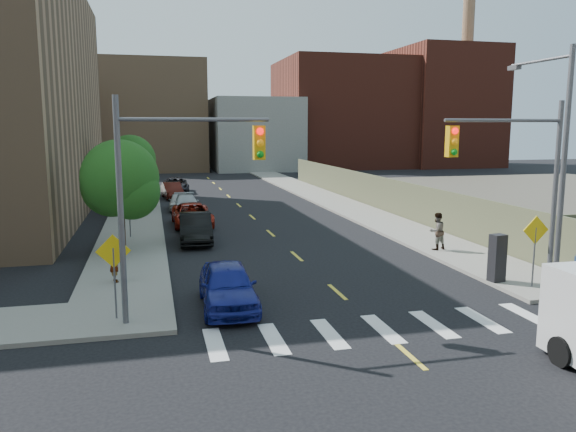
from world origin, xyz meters
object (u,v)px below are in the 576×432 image
parked_car_black (195,228)px  payphone (497,258)px  parked_car_blue (228,286)px  pedestrian_west (115,262)px  parked_car_silver (186,203)px  parked_car_grey (176,185)px  pedestrian_east (437,231)px  parked_car_white (180,201)px  parked_car_maroon (172,190)px  parked_car_red (192,215)px

parked_car_black → payphone: bearing=-43.4°
parked_car_blue → parked_car_black: bearing=92.9°
pedestrian_west → parked_car_silver: bearing=-26.5°
parked_car_grey → pedestrian_east: 30.93m
parked_car_blue → parked_car_white: size_ratio=1.22×
parked_car_maroon → payphone: (11.19, -30.22, 0.40)m
parked_car_grey → parked_car_blue: bearing=-89.4°
parked_car_maroon → parked_car_black: bearing=-94.5°
parked_car_white → payphone: (10.92, -23.24, 0.44)m
parked_car_black → parked_car_white: bearing=93.5°
pedestrian_west → pedestrian_east: bearing=-96.0°
parked_car_grey → pedestrian_east: pedestrian_east is taller
parked_car_black → pedestrian_west: pedestrian_west is taller
parked_car_silver → parked_car_black: bearing=-92.2°
payphone → pedestrian_east: size_ratio=1.02×
parked_car_silver → parked_car_white: size_ratio=1.15×
parked_car_red → parked_car_maroon: 14.15m
parked_car_grey → parked_car_maroon: bearing=-96.1°
parked_car_black → pedestrian_west: size_ratio=3.10×
parked_car_blue → parked_car_grey: bearing=92.2°
parked_car_red → parked_car_grey: size_ratio=1.01×
parked_car_grey → payphone: bearing=-72.5°
parked_car_black → parked_car_maroon: 19.21m
parked_car_red → parked_car_maroon: (-0.69, 14.14, -0.02)m
parked_car_maroon → pedestrian_east: size_ratio=2.26×
parked_car_red → parked_car_white: bearing=92.4°
parked_car_blue → payphone: size_ratio=2.44×
parked_car_black → payphone: (10.70, -11.02, 0.30)m
parked_car_grey → parked_car_black: bearing=-89.7°
pedestrian_west → parked_car_blue: bearing=-148.6°
parked_car_black → parked_car_grey: bearing=92.5°
parked_car_red → parked_car_grey: (-0.21, 18.45, -0.01)m
parked_car_red → payphone: payphone is taller
pedestrian_east → parked_car_blue: bearing=16.1°
parked_car_silver → parked_car_maroon: (-0.69, 8.11, 0.06)m
payphone → pedestrian_west: bearing=158.2°
parked_car_white → pedestrian_east: (11.46, -17.52, 0.43)m
parked_car_white → pedestrian_west: size_ratio=2.44×
parked_car_grey → pedestrian_west: 31.31m
parked_car_red → pedestrian_west: size_ratio=3.30×
parked_car_red → parked_car_maroon: bearing=91.8°
parked_car_blue → pedestrian_west: bearing=138.0°
parked_car_white → pedestrian_west: pedestrian_west is taller
payphone → parked_car_grey: bearing=98.9°
parked_car_maroon → pedestrian_west: pedestrian_west is taller
parked_car_white → pedestrian_west: 20.10m
parked_car_red → parked_car_blue: bearing=-91.0°
parked_car_black → parked_car_red: size_ratio=0.94×
parked_car_white → pedestrian_east: 20.94m
parked_car_black → pedestrian_west: 8.42m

